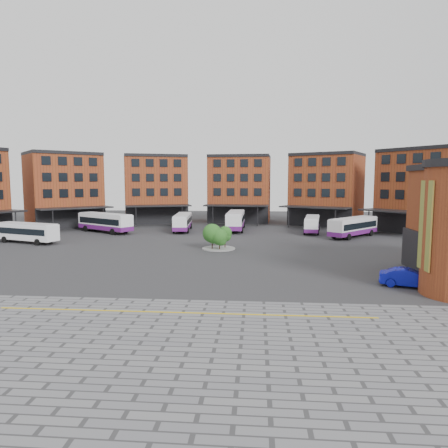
# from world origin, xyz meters

# --- Properties ---
(ground) EXTENTS (160.00, 160.00, 0.00)m
(ground) POSITION_xyz_m (0.00, 0.00, 0.00)
(ground) COLOR #28282B
(ground) RESTS_ON ground
(paving_zone) EXTENTS (50.00, 22.00, 0.02)m
(paving_zone) POSITION_xyz_m (2.00, -22.00, 0.01)
(paving_zone) COLOR slate
(paving_zone) RESTS_ON ground
(yellow_line) EXTENTS (26.00, 0.15, 0.02)m
(yellow_line) POSITION_xyz_m (2.00, -14.00, 0.03)
(yellow_line) COLOR gold
(yellow_line) RESTS_ON paving_zone
(main_building) EXTENTS (94.14, 42.48, 14.60)m
(main_building) POSITION_xyz_m (-4.77, 38.25, 7.23)
(main_building) COLOR maroon
(main_building) RESTS_ON ground
(tree_island) EXTENTS (4.40, 4.40, 3.41)m
(tree_island) POSITION_xyz_m (1.88, 11.50, 1.80)
(tree_island) COLOR gray
(tree_island) RESTS_ON ground
(bus_a) EXTENTS (10.47, 5.48, 2.90)m
(bus_a) POSITION_xyz_m (-26.29, 14.87, 1.72)
(bus_a) COLOR white
(bus_a) RESTS_ON ground
(bus_b) EXTENTS (11.55, 8.64, 3.36)m
(bus_b) POSITION_xyz_m (-19.50, 27.50, 1.82)
(bus_b) COLOR white
(bus_b) RESTS_ON ground
(bus_c) EXTENTS (3.41, 10.98, 3.04)m
(bus_c) POSITION_xyz_m (-6.34, 30.85, 1.65)
(bus_c) COLOR white
(bus_c) RESTS_ON ground
(bus_d) EXTENTS (3.16, 12.19, 3.43)m
(bus_d) POSITION_xyz_m (3.16, 32.35, 1.86)
(bus_d) COLOR white
(bus_d) RESTS_ON ground
(bus_e) EXTENTS (3.93, 10.23, 2.81)m
(bus_e) POSITION_xyz_m (16.69, 30.33, 1.52)
(bus_e) COLOR white
(bus_e) RESTS_ON ground
(bus_f) EXTENTS (9.44, 10.06, 3.16)m
(bus_f) POSITION_xyz_m (22.46, 24.88, 1.71)
(bus_f) COLOR white
(bus_f) RESTS_ON ground
(blue_car) EXTENTS (5.01, 3.00, 1.56)m
(blue_car) POSITION_xyz_m (19.91, -5.76, 0.78)
(blue_car) COLOR #0C119F
(blue_car) RESTS_ON ground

